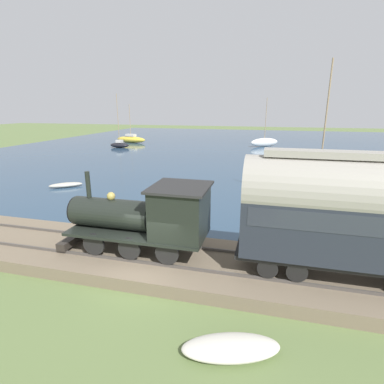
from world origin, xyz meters
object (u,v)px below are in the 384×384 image
at_px(sailboat_yellow, 131,139).
at_px(rowboat_near_shore, 279,225).
at_px(beached_dinghy, 231,348).
at_px(sailboat_black, 120,144).
at_px(sailboat_gray, 382,182).
at_px(sailboat_white, 264,142).
at_px(passenger_coach, 356,211).
at_px(rowboat_far_out, 66,185).
at_px(steam_locomotive, 150,215).
at_px(sailboat_blue, 316,199).

height_order(sailboat_yellow, rowboat_near_shore, sailboat_yellow).
relative_size(rowboat_near_shore, beached_dinghy, 0.73).
xyz_separation_m(sailboat_black, sailboat_gray, (-18.93, -34.18, 0.12)).
bearing_deg(rowboat_near_shore, sailboat_white, -0.80).
bearing_deg(passenger_coach, sailboat_gray, -20.88).
bearing_deg(rowboat_far_out, beached_dinghy, -168.41).
bearing_deg(sailboat_gray, steam_locomotive, 117.85).
relative_size(sailboat_blue, rowboat_far_out, 3.63).
relative_size(steam_locomotive, rowboat_far_out, 2.48).
bearing_deg(sailboat_white, beached_dinghy, 145.59).
relative_size(sailboat_black, rowboat_near_shore, 4.03).
xyz_separation_m(passenger_coach, sailboat_black, (35.48, 27.87, -2.64)).
height_order(steam_locomotive, sailboat_blue, sailboat_blue).
bearing_deg(sailboat_white, rowboat_near_shore, 147.92).
relative_size(sailboat_black, rowboat_far_out, 3.35).
bearing_deg(steam_locomotive, rowboat_far_out, 49.23).
distance_m(sailboat_white, rowboat_far_out, 36.44).
height_order(sailboat_white, sailboat_blue, sailboat_blue).
distance_m(steam_locomotive, sailboat_white, 43.43).
height_order(sailboat_black, rowboat_far_out, sailboat_black).
bearing_deg(passenger_coach, beached_dinghy, 137.77).
bearing_deg(steam_locomotive, sailboat_blue, -39.16).
relative_size(steam_locomotive, passenger_coach, 0.80).
height_order(steam_locomotive, sailboat_black, sailboat_black).
xyz_separation_m(sailboat_yellow, rowboat_far_out, (-32.44, -9.32, -0.46)).
height_order(passenger_coach, rowboat_near_shore, passenger_coach).
height_order(steam_locomotive, beached_dinghy, steam_locomotive).
bearing_deg(sailboat_blue, sailboat_white, 29.29).
relative_size(passenger_coach, sailboat_white, 1.00).
bearing_deg(beached_dinghy, rowboat_far_out, 47.93).
bearing_deg(sailboat_blue, rowboat_far_out, 110.41).
relative_size(passenger_coach, sailboat_gray, 1.21).
bearing_deg(steam_locomotive, rowboat_near_shore, -45.02).
bearing_deg(rowboat_far_out, sailboat_yellow, -20.30).
height_order(passenger_coach, sailboat_white, sailboat_white).
height_order(passenger_coach, sailboat_gray, sailboat_gray).
xyz_separation_m(sailboat_gray, rowboat_near_shore, (-11.00, 8.59, -0.47)).
bearing_deg(rowboat_near_shore, rowboat_far_out, 71.00).
relative_size(passenger_coach, rowboat_far_out, 3.11).
height_order(sailboat_blue, sailboat_yellow, sailboat_blue).
bearing_deg(sailboat_blue, beached_dinghy, -173.92).
relative_size(sailboat_gray, sailboat_yellow, 0.94).
distance_m(sailboat_blue, beached_dinghy, 14.65).
xyz_separation_m(sailboat_blue, rowboat_near_shore, (-4.38, 2.53, -0.47)).
distance_m(steam_locomotive, sailboat_yellow, 48.04).
bearing_deg(sailboat_yellow, sailboat_white, -78.03).
bearing_deg(sailboat_white, sailboat_black, 73.30).
bearing_deg(sailboat_yellow, passenger_coach, -134.36).
height_order(sailboat_gray, beached_dinghy, sailboat_gray).
distance_m(sailboat_yellow, rowboat_far_out, 33.76).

